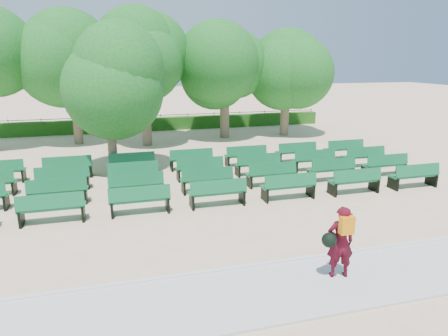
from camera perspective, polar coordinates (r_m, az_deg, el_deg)
name	(u,v)px	position (r m, az deg, el deg)	size (l,w,h in m)	color
ground	(179,192)	(15.52, -6.44, -3.37)	(120.00, 120.00, 0.00)	beige
paving	(234,298)	(8.95, 1.46, -18.08)	(30.00, 2.20, 0.06)	beige
curb	(220,271)	(9.88, -0.52, -14.44)	(30.00, 0.12, 0.10)	silver
hedge	(147,124)	(28.97, -10.88, 6.15)	(26.00, 0.70, 0.90)	#215916
fence	(147,130)	(29.44, -10.90, 5.41)	(26.00, 0.10, 1.02)	black
tree_line	(153,141)	(25.13, -10.06, 3.76)	(21.80, 6.80, 7.04)	#1D6C22
bench_array	(202,182)	(16.23, -3.10, -2.07)	(2.01, 0.73, 1.25)	#116435
tree_among	(107,82)	(17.74, -16.32, 11.67)	(4.47, 4.47, 6.02)	brown
person	(340,241)	(9.59, 16.20, -10.00)	(0.84, 0.54, 1.73)	#460A16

